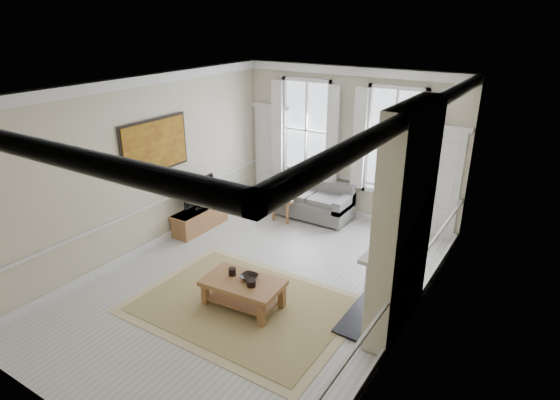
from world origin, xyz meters
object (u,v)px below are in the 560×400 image
Objects in this scene: coffee_table at (243,285)px; tv_stand at (200,218)px; sofa at (314,202)px; side_table at (285,202)px.

tv_stand is (-2.56, 1.86, -0.15)m from coffee_table.
tv_stand is at bearing -132.54° from sofa.
sofa is 3.06× the size of side_table.
side_table is at bearing 106.50° from coffee_table.
side_table is 0.42× the size of tv_stand.
tv_stand reaches higher than coffee_table.
coffee_table is 0.97× the size of tv_stand.
side_table is 3.49m from coffee_table.
sofa is 0.72m from side_table.
sofa is at bearing 47.46° from tv_stand.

